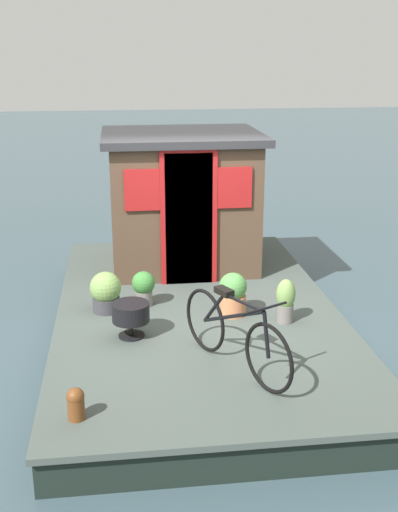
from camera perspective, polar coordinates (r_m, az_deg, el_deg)
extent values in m
plane|color=#384C54|center=(7.72, -0.19, -7.35)|extent=(60.00, 60.00, 0.00)
cube|color=#424C47|center=(7.57, -0.19, -4.79)|extent=(5.53, 3.26, 0.06)
cube|color=black|center=(7.65, -0.19, -6.18)|extent=(5.42, 3.20, 0.34)
cube|color=#4C3828|center=(8.86, -1.53, 4.78)|extent=(1.65, 1.94, 1.74)
cube|color=#28282B|center=(8.70, -1.58, 10.70)|extent=(1.85, 2.14, 0.10)
cube|color=maroon|center=(8.05, -0.92, 3.25)|extent=(0.04, 0.60, 1.70)
cube|color=maroon|center=(8.03, -0.92, 3.59)|extent=(0.03, 0.72, 1.80)
cube|color=maroon|center=(8.04, 3.21, 6.14)|extent=(0.03, 0.44, 0.52)
cube|color=maroon|center=(7.92, -5.14, 5.90)|extent=(0.03, 0.44, 0.52)
torus|color=black|center=(5.69, 6.25, -9.08)|extent=(0.59, 0.32, 0.65)
torus|color=black|center=(6.40, 0.54, -5.78)|extent=(0.59, 0.32, 0.65)
cylinder|color=black|center=(5.98, 3.02, -5.42)|extent=(0.84, 0.45, 0.45)
cylinder|color=black|center=(5.79, 4.00, -4.20)|extent=(0.54, 0.30, 0.06)
cylinder|color=black|center=(6.20, 1.38, -4.65)|extent=(0.32, 0.19, 0.41)
cylinder|color=black|center=(5.63, 6.06, -7.06)|extent=(0.12, 0.08, 0.42)
cube|color=black|center=(6.00, 2.26, -3.19)|extent=(0.22, 0.18, 0.06)
cylinder|color=black|center=(5.56, 5.88, -4.71)|extent=(0.25, 0.46, 0.02)
cylinder|color=slate|center=(7.18, 7.72, -5.10)|extent=(0.18, 0.18, 0.21)
ellipsoid|color=#70934C|center=(7.10, 7.79, -3.43)|extent=(0.21, 0.21, 0.35)
cylinder|color=slate|center=(7.60, -4.97, -3.75)|extent=(0.21, 0.21, 0.19)
sphere|color=#387533|center=(7.53, -5.01, -2.42)|extent=(0.28, 0.28, 0.28)
cylinder|color=#C6754C|center=(7.32, 3.04, -4.41)|extent=(0.30, 0.30, 0.23)
sphere|color=#4C8942|center=(7.23, 3.07, -2.75)|extent=(0.32, 0.32, 0.32)
cylinder|color=#38383D|center=(7.49, -8.30, -4.30)|extent=(0.32, 0.32, 0.17)
sphere|color=#70934C|center=(7.41, -8.37, -2.80)|extent=(0.36, 0.36, 0.36)
cylinder|color=black|center=(6.74, -6.14, -5.03)|extent=(0.40, 0.40, 0.20)
cylinder|color=black|center=(6.81, -6.09, -6.49)|extent=(0.04, 0.04, 0.18)
cylinder|color=black|center=(6.85, -6.07, -7.10)|extent=(0.28, 0.28, 0.02)
cylinder|color=brown|center=(5.47, -10.96, -13.20)|extent=(0.14, 0.14, 0.21)
sphere|color=brown|center=(5.41, -11.03, -12.26)|extent=(0.15, 0.15, 0.15)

